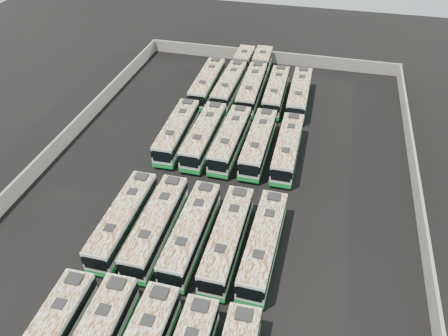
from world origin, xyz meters
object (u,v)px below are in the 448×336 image
(bus_midfront_left, at_px, (156,225))
(bus_midfront_center, at_px, (191,232))
(bus_midfront_far_right, at_px, (263,244))
(bus_midback_center, at_px, (230,139))
(bus_midfront_right, at_px, (227,238))
(bus_midback_far_right, at_px, (288,148))
(bus_back_right, at_px, (276,91))
(bus_back_far_right, at_px, (299,94))
(bus_back_left, at_px, (234,77))
(bus_midback_left, at_px, (204,135))
(bus_midfront_far_left, at_px, (124,220))
(bus_midback_right, at_px, (258,143))
(bus_midback_far_left, at_px, (177,131))
(bus_back_far_left, at_px, (207,83))
(bus_back_center, at_px, (255,79))

(bus_midfront_left, height_order, bus_midfront_center, bus_midfront_left)
(bus_midfront_far_right, relative_size, bus_midback_center, 0.99)
(bus_midfront_right, bearing_deg, bus_midback_far_right, 77.82)
(bus_midfront_far_right, bearing_deg, bus_back_right, 97.63)
(bus_back_right, distance_m, bus_back_far_right, 3.58)
(bus_midfront_far_right, distance_m, bus_back_far_right, 31.33)
(bus_back_left, bearing_deg, bus_midback_left, -88.94)
(bus_midfront_far_left, height_order, bus_back_far_right, bus_back_far_right)
(bus_midfront_right, height_order, bus_midback_right, bus_midback_right)
(bus_midfront_left, xyz_separation_m, bus_midback_right, (7.38, 17.10, -0.01))
(bus_midfront_right, relative_size, bus_midback_right, 1.00)
(bus_midfront_far_left, height_order, bus_midback_far_left, bus_midback_far_left)
(bus_midfront_far_right, relative_size, bus_back_far_left, 0.98)
(bus_back_left, bearing_deg, bus_midfront_far_left, -95.05)
(bus_midfront_center, relative_size, bus_midback_left, 0.98)
(bus_midback_left, bearing_deg, bus_back_far_right, 53.69)
(bus_midfront_center, xyz_separation_m, bus_midfront_far_right, (7.31, 0.21, 0.01))
(bus_midback_far_left, distance_m, bus_back_far_right, 20.55)
(bus_midfront_right, relative_size, bus_back_far_right, 0.98)
(bus_midfront_far_left, bearing_deg, bus_back_left, 83.72)
(bus_back_center, bearing_deg, bus_midfront_far_right, -79.31)
(bus_midfront_center, relative_size, bus_back_center, 0.62)
(bus_midfront_right, height_order, bus_midback_far_right, bus_midfront_right)
(bus_midfront_center, height_order, bus_midback_right, bus_midback_right)
(bus_midfront_left, bearing_deg, bus_midback_left, 89.35)
(bus_back_far_left, bearing_deg, bus_midback_center, -64.50)
(bus_midback_center, distance_m, bus_midback_far_right, 7.48)
(bus_midfront_right, xyz_separation_m, bus_midfront_far_right, (3.56, 0.17, -0.00))
(bus_midfront_right, distance_m, bus_back_far_right, 31.71)
(bus_midfront_right, distance_m, bus_midback_far_left, 20.40)
(bus_midback_far_right, height_order, bus_back_far_left, bus_back_far_left)
(bus_midback_center, height_order, bus_back_left, bus_midback_center)
(bus_midfront_far_left, distance_m, bus_midfront_center, 7.30)
(bus_midback_far_left, height_order, bus_midback_left, bus_midback_left)
(bus_midfront_center, distance_m, bus_midback_far_right, 18.55)
(bus_midfront_left, distance_m, bus_midfront_right, 7.45)
(bus_midback_right, height_order, bus_back_center, bus_back_center)
(bus_midfront_center, bearing_deg, bus_midfront_left, -179.63)
(bus_midback_right, bearing_deg, bus_midfront_far_left, -122.30)
(bus_midfront_far_right, bearing_deg, bus_midfront_right, -176.09)
(bus_midback_left, height_order, bus_back_far_left, bus_back_far_left)
(bus_midfront_far_left, xyz_separation_m, bus_midfront_right, (11.05, 0.07, 0.02))
(bus_midback_center, bearing_deg, bus_midfront_center, -88.79)
(bus_midfront_center, bearing_deg, bus_midback_center, 90.63)
(bus_midback_right, relative_size, bus_back_right, 1.01)
(bus_midfront_center, height_order, bus_midback_far_left, bus_midback_far_left)
(bus_midfront_left, relative_size, bus_back_left, 0.65)
(bus_midback_left, bearing_deg, bus_midfront_right, -66.06)
(bus_midback_far_right, xyz_separation_m, bus_back_left, (-11.07, 17.94, 0.00))
(bus_back_far_right, bearing_deg, bus_midfront_left, -109.97)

